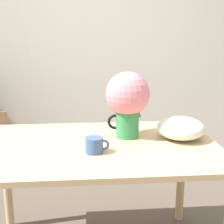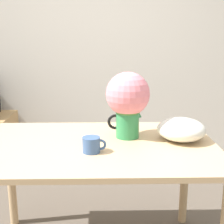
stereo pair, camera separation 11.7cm
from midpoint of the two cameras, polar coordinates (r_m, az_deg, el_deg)
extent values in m
cube|color=silver|center=(3.67, -2.68, 12.26)|extent=(8.00, 0.05, 2.60)
cube|color=tan|center=(1.85, -1.10, -6.27)|extent=(1.41, 0.92, 0.03)
cylinder|color=tan|center=(2.45, -16.68, -11.48)|extent=(0.06, 0.06, 0.75)
cylinder|color=tan|center=(2.45, 14.50, -11.32)|extent=(0.06, 0.06, 0.75)
cylinder|color=#2D844C|center=(1.94, 4.57, -2.07)|extent=(0.14, 0.14, 0.18)
cone|color=#2D844C|center=(1.93, 6.42, -0.25)|extent=(0.05, 0.05, 0.05)
torus|color=black|center=(1.93, 2.34, -1.83)|extent=(0.10, 0.02, 0.10)
sphere|color=#3D7033|center=(1.91, 4.65, 1.90)|extent=(0.20, 0.20, 0.20)
sphere|color=pink|center=(1.90, 4.68, 3.29)|extent=(0.27, 0.27, 0.27)
cylinder|color=#385689|center=(1.70, -1.85, -6.01)|extent=(0.10, 0.10, 0.09)
torus|color=#385689|center=(1.70, -0.10, -6.00)|extent=(0.06, 0.01, 0.06)
ellipsoid|color=silver|center=(1.95, 14.25, -3.11)|extent=(0.29, 0.29, 0.13)
camera|label=1|loc=(0.06, -88.25, 0.43)|focal=50.00mm
camera|label=2|loc=(0.06, 91.75, -0.43)|focal=50.00mm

